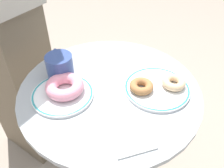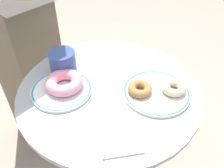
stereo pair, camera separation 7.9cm
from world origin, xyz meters
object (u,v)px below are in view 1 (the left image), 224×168
at_px(donut_cinnamon, 141,86).
at_px(coffee_mug, 60,66).
at_px(cafe_table, 110,128).
at_px(donut_pink_frosted, 65,86).
at_px(donut_glazed, 174,82).
at_px(plate_right, 157,88).
at_px(plate_left, 63,94).
at_px(paper_napkin, 131,137).

height_order(donut_cinnamon, coffee_mug, coffee_mug).
bearing_deg(cafe_table, donut_cinnamon, -16.51).
xyz_separation_m(donut_pink_frosted, donut_glazed, (0.35, -0.02, -0.01)).
bearing_deg(donut_pink_frosted, plate_right, -3.98).
distance_m(plate_left, plate_right, 0.31).
xyz_separation_m(plate_left, donut_cinnamon, (0.25, -0.01, 0.02)).
height_order(donut_glazed, paper_napkin, donut_glazed).
bearing_deg(paper_napkin, donut_cinnamon, 68.87).
height_order(plate_left, donut_pink_frosted, donut_pink_frosted).
height_order(plate_right, donut_cinnamon, donut_cinnamon).
bearing_deg(plate_left, plate_right, -2.00).
height_order(cafe_table, plate_right, plate_right).
bearing_deg(paper_napkin, coffee_mug, 123.78).
xyz_separation_m(cafe_table, plate_left, (-0.15, -0.02, 0.22)).
xyz_separation_m(plate_right, donut_pink_frosted, (-0.30, 0.02, 0.02)).
relative_size(donut_glazed, coffee_mug, 0.59).
xyz_separation_m(cafe_table, coffee_mug, (-0.16, 0.08, 0.26)).
bearing_deg(paper_napkin, plate_right, 55.62).
relative_size(cafe_table, donut_pink_frosted, 5.83).
bearing_deg(donut_pink_frosted, donut_glazed, -3.24).
distance_m(donut_cinnamon, coffee_mug, 0.29).
distance_m(donut_pink_frosted, donut_glazed, 0.35).
bearing_deg(donut_glazed, donut_pink_frosted, 176.76).
bearing_deg(cafe_table, paper_napkin, -81.11).
height_order(cafe_table, donut_pink_frosted, donut_pink_frosted).
bearing_deg(paper_napkin, donut_pink_frosted, 131.55).
bearing_deg(donut_pink_frosted, coffee_mug, 100.44).
distance_m(plate_right, coffee_mug, 0.34).
bearing_deg(coffee_mug, paper_napkin, -56.22).
bearing_deg(plate_left, paper_napkin, -45.47).
bearing_deg(donut_glazed, plate_right, -179.22).
xyz_separation_m(donut_pink_frosted, coffee_mug, (-0.02, 0.09, 0.01)).
xyz_separation_m(plate_right, paper_napkin, (-0.12, -0.18, -0.00)).
relative_size(donut_cinnamon, paper_napkin, 0.70).
bearing_deg(cafe_table, donut_glazed, -6.98).
distance_m(plate_left, donut_cinnamon, 0.26).
height_order(plate_right, donut_pink_frosted, donut_pink_frosted).
bearing_deg(coffee_mug, donut_pink_frosted, -79.56).
relative_size(plate_left, donut_glazed, 2.56).
bearing_deg(plate_left, cafe_table, 5.74).
distance_m(cafe_table, paper_napkin, 0.30).
xyz_separation_m(plate_right, coffee_mug, (-0.32, 0.11, 0.04)).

